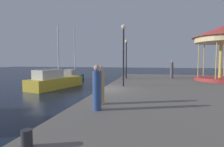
{
  "coord_description": "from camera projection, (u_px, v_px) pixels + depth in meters",
  "views": [
    {
      "loc": [
        3.16,
        -11.23,
        2.71
      ],
      "look_at": [
        -0.12,
        4.06,
        1.56
      ],
      "focal_mm": 27.19,
      "sensor_mm": 36.0,
      "label": 1
    }
  ],
  "objects": [
    {
      "name": "ground_plane",
      "position": [
        102.0,
        100.0,
        11.81
      ],
      "size": [
        120.0,
        120.0,
        0.0
      ],
      "primitive_type": "plane",
      "color": "black"
    },
    {
      "name": "quay_dock",
      "position": [
        211.0,
        99.0,
        10.33
      ],
      "size": [
        13.81,
        27.62,
        0.8
      ],
      "primitive_type": "cube",
      "color": "slate",
      "rests_on": "ground"
    },
    {
      "name": "sailboat_teal",
      "position": [
        72.0,
        76.0,
        23.37
      ],
      "size": [
        2.05,
        5.16,
        7.51
      ],
      "color": "#19606B",
      "rests_on": "ground"
    },
    {
      "name": "sailboat_yellow",
      "position": [
        55.0,
        81.0,
        16.93
      ],
      "size": [
        3.47,
        6.29,
        6.28
      ],
      "color": "gold",
      "rests_on": "ground"
    },
    {
      "name": "carousel",
      "position": [
        222.0,
        40.0,
        16.17
      ],
      "size": [
        5.24,
        5.24,
        5.22
      ],
      "color": "#B23333",
      "rests_on": "quay_dock"
    },
    {
      "name": "lamp_post_near_edge",
      "position": [
        124.0,
        45.0,
        12.59
      ],
      "size": [
        0.36,
        0.36,
        4.6
      ],
      "color": "black",
      "rests_on": "quay_dock"
    },
    {
      "name": "lamp_post_mid_promenade",
      "position": [
        126.0,
        52.0,
        18.1
      ],
      "size": [
        0.36,
        0.36,
        4.17
      ],
      "color": "black",
      "rests_on": "quay_dock"
    },
    {
      "name": "bollard_south",
      "position": [
        126.0,
        75.0,
        20.27
      ],
      "size": [
        0.24,
        0.24,
        0.4
      ],
      "primitive_type": "cylinder",
      "color": "#2D2D33",
      "rests_on": "quay_dock"
    },
    {
      "name": "bollard_north",
      "position": [
        27.0,
        139.0,
        3.73
      ],
      "size": [
        0.24,
        0.24,
        0.4
      ],
      "primitive_type": "cylinder",
      "color": "#2D2D33",
      "rests_on": "quay_dock"
    },
    {
      "name": "person_far_corner",
      "position": [
        172.0,
        70.0,
        18.65
      ],
      "size": [
        0.34,
        0.34,
        1.99
      ],
      "color": "#514C56",
      "rests_on": "quay_dock"
    },
    {
      "name": "person_near_carousel",
      "position": [
        101.0,
        86.0,
        7.48
      ],
      "size": [
        0.34,
        0.34,
        1.71
      ],
      "color": "tan",
      "rests_on": "quay_dock"
    },
    {
      "name": "person_by_the_water",
      "position": [
        97.0,
        89.0,
        6.54
      ],
      "size": [
        0.34,
        0.34,
        1.77
      ],
      "color": "#2D4C8C",
      "rests_on": "quay_dock"
    }
  ]
}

